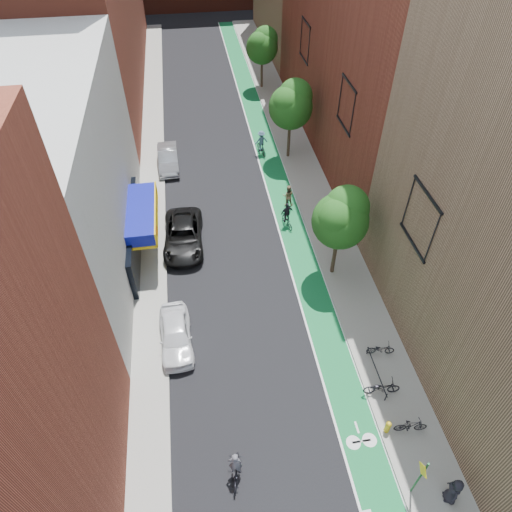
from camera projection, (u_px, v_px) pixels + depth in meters
name	position (u px, v px, depth m)	size (l,w,h in m)	color
ground	(275.00, 434.00, 22.00)	(160.00, 160.00, 0.00)	black
bike_lane	(266.00, 147.00, 40.80)	(2.00, 68.00, 0.01)	#126A32
sidewalk_left	(153.00, 155.00, 39.65)	(2.00, 68.00, 0.15)	gray
sidewalk_right	(293.00, 144.00, 41.03)	(3.00, 68.00, 0.15)	gray
building_left_white	(48.00, 184.00, 26.48)	(8.00, 20.00, 12.00)	silver
building_right_mid_red	(374.00, 8.00, 33.99)	(8.00, 28.00, 22.00)	maroon
tree_near	(341.00, 217.00, 26.44)	(3.40, 3.36, 6.42)	#332619
tree_mid	(291.00, 104.00, 36.17)	(3.55, 3.53, 6.74)	#332619
tree_far	(262.00, 45.00, 46.33)	(3.30, 3.25, 6.21)	#332619
sign_pole	(420.00, 476.00, 18.84)	(0.13, 0.71, 3.00)	#194C26
parked_car_white	(176.00, 335.00, 25.26)	(1.75, 4.36, 1.49)	white
parked_car_black	(183.00, 235.00, 31.10)	(2.60, 5.63, 1.56)	black
parked_car_silver	(168.00, 159.00, 38.03)	(1.60, 4.58, 1.51)	#999CA2
cyclist_lead	(236.00, 469.00, 20.17)	(0.97, 1.92, 2.01)	black
cyclist_lane_near	(288.00, 200.00, 33.83)	(0.94, 1.84, 2.06)	black
cyclist_lane_mid	(287.00, 217.00, 32.55)	(1.00, 1.68, 1.94)	black
cyclist_lane_far	(261.00, 144.00, 39.36)	(1.27, 1.93, 2.13)	black
parked_bike_near	(382.00, 387.00, 23.06)	(0.66, 1.88, 0.99)	black
parked_bike_mid	(411.00, 426.00, 21.63)	(0.45, 1.61, 0.97)	black
parked_bike_far	(381.00, 349.00, 24.82)	(0.53, 1.53, 0.80)	black
pedestrian	(454.00, 491.00, 19.22)	(0.83, 0.54, 1.70)	black
fire_hydrant	(388.00, 427.00, 21.67)	(0.28, 0.28, 0.80)	gold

